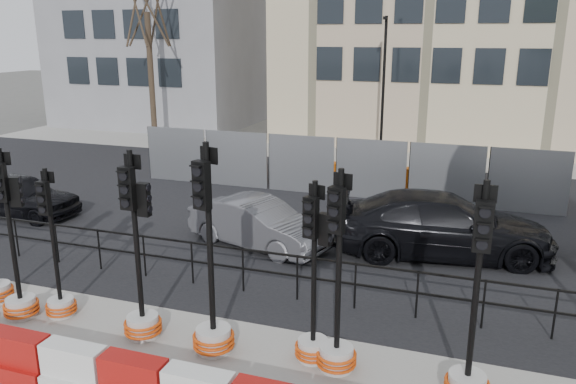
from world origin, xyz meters
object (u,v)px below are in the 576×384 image
at_px(traffic_signal_h, 470,358).
at_px(car_a, 18,195).
at_px(traffic_signal_d, 141,296).
at_px(car_c, 442,225).

distance_m(traffic_signal_h, car_a, 13.94).
xyz_separation_m(traffic_signal_d, car_a, (-7.46, 4.91, -0.18)).
bearing_deg(traffic_signal_h, car_c, 95.51).
relative_size(traffic_signal_h, car_a, 0.90).
xyz_separation_m(traffic_signal_d, traffic_signal_h, (5.59, 0.01, -0.12)).
height_order(traffic_signal_h, car_c, traffic_signal_h).
relative_size(traffic_signal_d, car_c, 0.61).
xyz_separation_m(car_a, car_c, (12.25, 0.91, 0.13)).
xyz_separation_m(traffic_signal_h, car_a, (-13.05, 4.89, -0.06)).
xyz_separation_m(traffic_signal_d, car_c, (4.79, 5.82, -0.05)).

